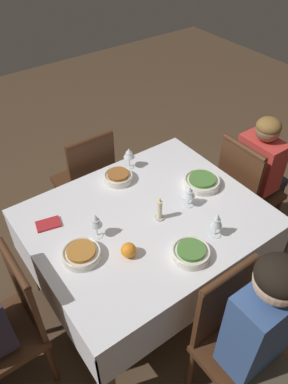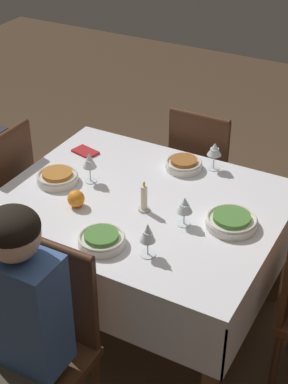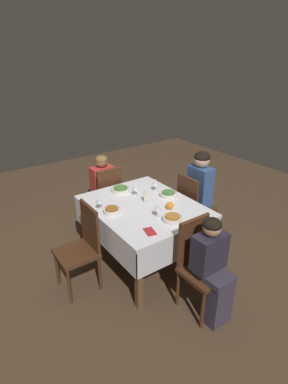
{
  "view_description": "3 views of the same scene",
  "coord_description": "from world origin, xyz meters",
  "views": [
    {
      "loc": [
        -0.9,
        -1.21,
        2.25
      ],
      "look_at": [
        0.03,
        0.06,
        0.86
      ],
      "focal_mm": 35.0,
      "sensor_mm": 36.0,
      "label": 1
    },
    {
      "loc": [
        1.11,
        -2.0,
        2.26
      ],
      "look_at": [
        0.05,
        -0.06,
        0.83
      ],
      "focal_mm": 55.0,
      "sensor_mm": 36.0,
      "label": 2
    },
    {
      "loc": [
        -2.38,
        1.67,
        2.24
      ],
      "look_at": [
        -0.05,
        0.02,
        0.91
      ],
      "focal_mm": 28.0,
      "sensor_mm": 36.0,
      "label": 3
    }
  ],
  "objects": [
    {
      "name": "wine_glass_east",
      "position": [
        0.26,
        -0.07,
        0.83
      ],
      "size": [
        0.07,
        0.07,
        0.14
      ],
      "color": "white",
      "rests_on": "dining_table"
    },
    {
      "name": "bowl_south",
      "position": [
        0.02,
        -0.36,
        0.75
      ],
      "size": [
        0.2,
        0.2,
        0.06
      ],
      "color": "silver",
      "rests_on": "dining_table"
    },
    {
      "name": "wine_glass_south",
      "position": [
        0.22,
        -0.33,
        0.83
      ],
      "size": [
        0.07,
        0.07,
        0.16
      ],
      "color": "white",
      "rests_on": "dining_table"
    },
    {
      "name": "chair_west",
      "position": [
        -0.87,
        -0.02,
        0.5
      ],
      "size": [
        0.38,
        0.38,
        0.92
      ],
      "rotation": [
        0.0,
        0.0,
        -1.57
      ],
      "color": "#472816",
      "rests_on": "ground_plane"
    },
    {
      "name": "ground_plane",
      "position": [
        0.0,
        0.0,
        0.0
      ],
      "size": [
        8.0,
        8.0,
        0.0
      ],
      "primitive_type": "plane",
      "color": "#4C3826"
    },
    {
      "name": "person_child_red",
      "position": [
        1.02,
        -0.01,
        0.57
      ],
      "size": [
        0.33,
        0.3,
        1.04
      ],
      "rotation": [
        0.0,
        0.0,
        1.57
      ],
      "color": "#282833",
      "rests_on": "ground_plane"
    },
    {
      "name": "wine_glass_north",
      "position": [
        0.18,
        0.44,
        0.84
      ],
      "size": [
        0.07,
        0.07,
        0.15
      ],
      "color": "white",
      "rests_on": "dining_table"
    },
    {
      "name": "dining_table",
      "position": [
        0.0,
        0.0,
        0.63
      ],
      "size": [
        1.3,
        1.06,
        0.73
      ],
      "color": "silver",
      "rests_on": "ground_plane"
    },
    {
      "name": "person_adult_denim",
      "position": [
        -0.01,
        -0.89,
        0.67
      ],
      "size": [
        0.3,
        0.34,
        1.19
      ],
      "color": "#4C4233",
      "rests_on": "ground_plane"
    },
    {
      "name": "orange_fruit",
      "position": [
        -0.24,
        -0.18,
        0.77
      ],
      "size": [
        0.08,
        0.08,
        0.08
      ],
      "primitive_type": "sphere",
      "color": "orange",
      "rests_on": "dining_table"
    },
    {
      "name": "bowl_north",
      "position": [
        0.05,
        0.37,
        0.75
      ],
      "size": [
        0.19,
        0.19,
        0.06
      ],
      "color": "silver",
      "rests_on": "dining_table"
    },
    {
      "name": "wine_glass_west",
      "position": [
        -0.3,
        0.04,
        0.84
      ],
      "size": [
        0.07,
        0.07,
        0.16
      ],
      "color": "white",
      "rests_on": "dining_table"
    },
    {
      "name": "chair_south",
      "position": [
        -0.01,
        -0.75,
        0.5
      ],
      "size": [
        0.38,
        0.38,
        0.92
      ],
      "color": "#472816",
      "rests_on": "ground_plane"
    },
    {
      "name": "candle_centerpiece",
      "position": [
        0.05,
        -0.06,
        0.78
      ],
      "size": [
        0.06,
        0.06,
        0.15
      ],
      "color": "beige",
      "rests_on": "dining_table"
    },
    {
      "name": "bowl_west",
      "position": [
        -0.44,
        -0.04,
        0.75
      ],
      "size": [
        0.2,
        0.2,
        0.06
      ],
      "color": "silver",
      "rests_on": "dining_table"
    },
    {
      "name": "napkin_red_folded",
      "position": [
        -0.48,
        0.27,
        0.73
      ],
      "size": [
        0.15,
        0.11,
        0.01
      ],
      "rotation": [
        0.0,
        0.0,
        -0.23
      ],
      "color": "#AD2328",
      "rests_on": "dining_table"
    },
    {
      "name": "bowl_east",
      "position": [
        0.45,
        0.02,
        0.75
      ],
      "size": [
        0.23,
        0.23,
        0.06
      ],
      "color": "silver",
      "rests_on": "dining_table"
    },
    {
      "name": "chair_north",
      "position": [
        0.01,
        0.75,
        0.5
      ],
      "size": [
        0.38,
        0.38,
        0.92
      ],
      "rotation": [
        0.0,
        0.0,
        3.14
      ],
      "color": "#472816",
      "rests_on": "ground_plane"
    },
    {
      "name": "chair_east",
      "position": [
        0.87,
        -0.01,
        0.5
      ],
      "size": [
        0.38,
        0.38,
        0.92
      ],
      "rotation": [
        0.0,
        0.0,
        1.57
      ],
      "color": "#472816",
      "rests_on": "ground_plane"
    }
  ]
}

